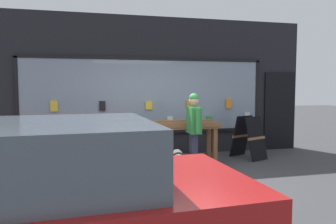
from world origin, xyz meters
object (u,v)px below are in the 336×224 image
(person_browsing, at_px, (194,126))
(sandwich_board_sign, at_px, (248,137))
(small_dog, at_px, (178,158))
(parked_car, at_px, (13,201))
(display_table_main, at_px, (156,131))

(person_browsing, bearing_deg, sandwich_board_sign, -65.53)
(person_browsing, xyz_separation_m, sandwich_board_sign, (1.62, 0.71, -0.40))
(person_browsing, height_order, small_dog, person_browsing)
(sandwich_board_sign, height_order, parked_car, parked_car)
(person_browsing, relative_size, small_dog, 2.78)
(display_table_main, relative_size, small_dog, 4.78)
(display_table_main, bearing_deg, small_dog, -63.72)
(person_browsing, relative_size, sandwich_board_sign, 1.57)
(small_dog, xyz_separation_m, sandwich_board_sign, (1.99, 0.85, 0.22))
(person_browsing, relative_size, parked_car, 0.37)
(person_browsing, bearing_deg, parked_car, 141.84)
(person_browsing, distance_m, small_dog, 0.74)
(display_table_main, height_order, sandwich_board_sign, sandwich_board_sign)
(small_dog, height_order, sandwich_board_sign, sandwich_board_sign)
(person_browsing, distance_m, parked_car, 4.36)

